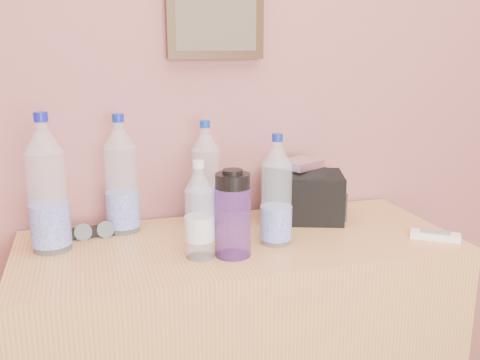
{
  "coord_description": "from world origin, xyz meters",
  "views": [
    {
      "loc": [
        -0.46,
        0.33,
        1.32
      ],
      "look_at": [
        -0.06,
        1.71,
        0.95
      ],
      "focal_mm": 40.0,
      "sensor_mm": 36.0,
      "label": 1
    }
  ],
  "objects_px": {
    "pet_large_b": "(121,181)",
    "pet_small": "(199,216)",
    "pet_large_c": "(206,179)",
    "pet_large_d": "(276,196)",
    "nalgene_bottle": "(233,214)",
    "toiletry_bag": "(303,193)",
    "dresser": "(239,359)",
    "sunglasses": "(94,231)",
    "pet_large_a": "(47,191)",
    "ac_remote": "(435,236)",
    "foil_packet": "(300,164)"
  },
  "relations": [
    {
      "from": "pet_large_b",
      "to": "pet_small",
      "type": "xyz_separation_m",
      "value": [
        0.18,
        -0.27,
        -0.04
      ]
    },
    {
      "from": "pet_large_a",
      "to": "pet_large_c",
      "type": "xyz_separation_m",
      "value": [
        0.46,
        0.1,
        -0.02
      ]
    },
    {
      "from": "pet_small",
      "to": "foil_packet",
      "type": "bearing_deg",
      "value": 30.96
    },
    {
      "from": "foil_packet",
      "to": "toiletry_bag",
      "type": "bearing_deg",
      "value": -7.33
    },
    {
      "from": "pet_large_a",
      "to": "dresser",
      "type": "bearing_deg",
      "value": -7.99
    },
    {
      "from": "pet_large_b",
      "to": "nalgene_bottle",
      "type": "relative_size",
      "value": 1.51
    },
    {
      "from": "dresser",
      "to": "ac_remote",
      "type": "xyz_separation_m",
      "value": [
        0.55,
        -0.15,
        0.4
      ]
    },
    {
      "from": "pet_large_c",
      "to": "nalgene_bottle",
      "type": "bearing_deg",
      "value": -88.56
    },
    {
      "from": "pet_small",
      "to": "sunglasses",
      "type": "distance_m",
      "value": 0.37
    },
    {
      "from": "pet_large_d",
      "to": "nalgene_bottle",
      "type": "height_order",
      "value": "pet_large_d"
    },
    {
      "from": "pet_small",
      "to": "nalgene_bottle",
      "type": "bearing_deg",
      "value": -9.08
    },
    {
      "from": "dresser",
      "to": "sunglasses",
      "type": "xyz_separation_m",
      "value": [
        -0.4,
        0.14,
        0.4
      ]
    },
    {
      "from": "pet_large_c",
      "to": "ac_remote",
      "type": "bearing_deg",
      "value": -28.54
    },
    {
      "from": "dresser",
      "to": "pet_large_d",
      "type": "relative_size",
      "value": 3.97
    },
    {
      "from": "toiletry_bag",
      "to": "pet_large_c",
      "type": "bearing_deg",
      "value": -169.47
    },
    {
      "from": "pet_large_a",
      "to": "nalgene_bottle",
      "type": "bearing_deg",
      "value": -21.08
    },
    {
      "from": "pet_large_d",
      "to": "ac_remote",
      "type": "height_order",
      "value": "pet_large_d"
    },
    {
      "from": "dresser",
      "to": "pet_large_c",
      "type": "bearing_deg",
      "value": 107.39
    },
    {
      "from": "pet_large_a",
      "to": "toiletry_bag",
      "type": "distance_m",
      "value": 0.77
    },
    {
      "from": "sunglasses",
      "to": "pet_small",
      "type": "bearing_deg",
      "value": -45.95
    },
    {
      "from": "pet_small",
      "to": "toiletry_bag",
      "type": "xyz_separation_m",
      "value": [
        0.38,
        0.22,
        -0.03
      ]
    },
    {
      "from": "pet_large_c",
      "to": "pet_large_d",
      "type": "distance_m",
      "value": 0.27
    },
    {
      "from": "pet_large_c",
      "to": "pet_large_d",
      "type": "bearing_deg",
      "value": -56.84
    },
    {
      "from": "pet_large_c",
      "to": "pet_small",
      "type": "bearing_deg",
      "value": -106.38
    },
    {
      "from": "sunglasses",
      "to": "toiletry_bag",
      "type": "height_order",
      "value": "toiletry_bag"
    },
    {
      "from": "pet_large_b",
      "to": "pet_small",
      "type": "bearing_deg",
      "value": -56.5
    },
    {
      "from": "pet_large_c",
      "to": "ac_remote",
      "type": "height_order",
      "value": "pet_large_c"
    },
    {
      "from": "pet_large_d",
      "to": "foil_packet",
      "type": "height_order",
      "value": "pet_large_d"
    },
    {
      "from": "nalgene_bottle",
      "to": "ac_remote",
      "type": "xyz_separation_m",
      "value": [
        0.59,
        -0.05,
        -0.11
      ]
    },
    {
      "from": "foil_packet",
      "to": "dresser",
      "type": "bearing_deg",
      "value": -151.35
    },
    {
      "from": "dresser",
      "to": "pet_small",
      "type": "bearing_deg",
      "value": -145.17
    },
    {
      "from": "nalgene_bottle",
      "to": "foil_packet",
      "type": "bearing_deg",
      "value": 39.61
    },
    {
      "from": "pet_large_a",
      "to": "sunglasses",
      "type": "distance_m",
      "value": 0.2
    },
    {
      "from": "pet_large_d",
      "to": "ac_remote",
      "type": "bearing_deg",
      "value": -12.44
    },
    {
      "from": "pet_large_a",
      "to": "pet_large_d",
      "type": "relative_size",
      "value": 1.21
    },
    {
      "from": "dresser",
      "to": "pet_large_c",
      "type": "relative_size",
      "value": 3.83
    },
    {
      "from": "pet_large_d",
      "to": "toiletry_bag",
      "type": "height_order",
      "value": "pet_large_d"
    },
    {
      "from": "dresser",
      "to": "pet_large_d",
      "type": "xyz_separation_m",
      "value": [
        0.09,
        -0.05,
        0.52
      ]
    },
    {
      "from": "pet_large_c",
      "to": "ac_remote",
      "type": "relative_size",
      "value": 2.37
    },
    {
      "from": "pet_large_c",
      "to": "pet_small",
      "type": "height_order",
      "value": "pet_large_c"
    },
    {
      "from": "dresser",
      "to": "sunglasses",
      "type": "height_order",
      "value": "sunglasses"
    },
    {
      "from": "pet_large_d",
      "to": "nalgene_bottle",
      "type": "distance_m",
      "value": 0.15
    },
    {
      "from": "nalgene_bottle",
      "to": "sunglasses",
      "type": "bearing_deg",
      "value": 144.75
    },
    {
      "from": "ac_remote",
      "to": "toiletry_bag",
      "type": "xyz_separation_m",
      "value": [
        -0.3,
        0.28,
        0.08
      ]
    },
    {
      "from": "pet_small",
      "to": "dresser",
      "type": "bearing_deg",
      "value": 34.83
    },
    {
      "from": "dresser",
      "to": "pet_large_c",
      "type": "distance_m",
      "value": 0.56
    },
    {
      "from": "dresser",
      "to": "nalgene_bottle",
      "type": "xyz_separation_m",
      "value": [
        -0.05,
        -0.11,
        0.5
      ]
    },
    {
      "from": "ac_remote",
      "to": "foil_packet",
      "type": "relative_size",
      "value": 1.16
    },
    {
      "from": "nalgene_bottle",
      "to": "toiletry_bag",
      "type": "distance_m",
      "value": 0.38
    },
    {
      "from": "foil_packet",
      "to": "pet_large_d",
      "type": "bearing_deg",
      "value": -128.51
    }
  ]
}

